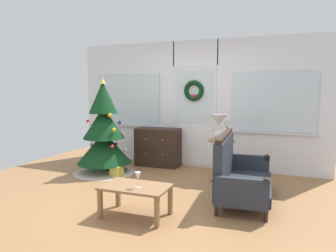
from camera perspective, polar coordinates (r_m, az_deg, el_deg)
ground_plane at (r=4.91m, az=-3.11°, el=-12.37°), size 6.76×6.76×0.00m
back_wall_with_door at (r=6.57m, az=4.81°, el=3.93°), size 5.20×0.19×2.55m
christmas_tree at (r=6.20m, az=-11.29°, el=-1.81°), size 1.17×1.17×1.80m
dresser_cabinet at (r=6.66m, az=-1.78°, el=-3.75°), size 0.92×0.48×0.78m
settee_sofa at (r=4.77m, az=12.19°, el=-8.35°), size 0.84×1.55×0.96m
side_table at (r=5.71m, az=9.40°, el=-4.48°), size 0.50×0.48×0.71m
table_lamp at (r=5.69m, az=9.01°, el=0.49°), size 0.28×0.28×0.44m
flower_vase at (r=5.58m, az=10.32°, el=-1.40°), size 0.11×0.10×0.35m
coffee_table at (r=4.12m, az=-5.75°, el=-11.25°), size 0.86×0.55×0.39m
wine_glass at (r=3.98m, az=-5.36°, el=-8.87°), size 0.08×0.08×0.20m
gift_box at (r=5.98m, az=-9.10°, el=-7.89°), size 0.20×0.18×0.20m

